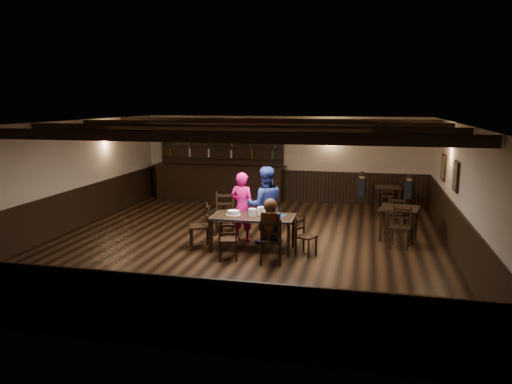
% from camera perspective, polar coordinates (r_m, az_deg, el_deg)
% --- Properties ---
extents(ground, '(10.00, 10.00, 0.00)m').
position_cam_1_polar(ground, '(11.34, -1.29, -5.84)').
color(ground, black).
rests_on(ground, ground).
extents(room_shell, '(9.02, 10.02, 2.71)m').
position_cam_1_polar(room_shell, '(11.02, -1.23, 2.97)').
color(room_shell, beige).
rests_on(room_shell, ground).
extents(dining_table, '(1.78, 0.91, 0.75)m').
position_cam_1_polar(dining_table, '(10.65, -0.33, -3.10)').
color(dining_table, black).
rests_on(dining_table, ground).
extents(chair_near_left, '(0.46, 0.45, 0.82)m').
position_cam_1_polar(chair_near_left, '(10.00, -3.20, -5.21)').
color(chair_near_left, black).
rests_on(chair_near_left, ground).
extents(chair_near_right, '(0.51, 0.50, 0.93)m').
position_cam_1_polar(chair_near_right, '(9.75, 1.68, -5.22)').
color(chair_near_right, black).
rests_on(chair_near_right, ground).
extents(chair_end_left, '(0.58, 0.59, 0.97)m').
position_cam_1_polar(chair_end_left, '(10.89, -6.02, -3.48)').
color(chair_end_left, black).
rests_on(chair_end_left, ground).
extents(chair_end_right, '(0.47, 0.48, 0.79)m').
position_cam_1_polar(chair_end_right, '(10.43, 5.43, -4.68)').
color(chair_end_right, black).
rests_on(chair_end_right, ground).
extents(chair_far_pushed, '(0.55, 0.54, 1.00)m').
position_cam_1_polar(chair_far_pushed, '(12.07, -3.59, -1.99)').
color(chair_far_pushed, black).
rests_on(chair_far_pushed, ground).
extents(woman_pink, '(0.64, 0.48, 1.59)m').
position_cam_1_polar(woman_pink, '(11.35, -1.59, -1.69)').
color(woman_pink, '#F31774').
rests_on(woman_pink, ground).
extents(man_blue, '(1.02, 0.90, 1.74)m').
position_cam_1_polar(man_blue, '(11.14, 1.04, -1.52)').
color(man_blue, navy).
rests_on(man_blue, ground).
extents(seated_person, '(0.36, 0.53, 0.87)m').
position_cam_1_polar(seated_person, '(9.73, 1.66, -3.37)').
color(seated_person, black).
rests_on(seated_person, ground).
extents(cake, '(0.31, 0.31, 0.10)m').
position_cam_1_polar(cake, '(10.74, -2.60, -2.38)').
color(cake, white).
rests_on(cake, dining_table).
extents(plate_stack_a, '(0.17, 0.17, 0.16)m').
position_cam_1_polar(plate_stack_a, '(10.62, -0.40, -2.32)').
color(plate_stack_a, white).
rests_on(plate_stack_a, dining_table).
extents(plate_stack_b, '(0.15, 0.15, 0.18)m').
position_cam_1_polar(plate_stack_b, '(10.67, 0.53, -2.20)').
color(plate_stack_b, white).
rests_on(plate_stack_b, dining_table).
extents(tea_light, '(0.04, 0.04, 0.06)m').
position_cam_1_polar(tea_light, '(10.70, -0.21, -2.53)').
color(tea_light, '#A5A8AD').
rests_on(tea_light, dining_table).
extents(salt_shaker, '(0.04, 0.04, 0.10)m').
position_cam_1_polar(salt_shaker, '(10.46, 1.44, -2.68)').
color(salt_shaker, silver).
rests_on(salt_shaker, dining_table).
extents(pepper_shaker, '(0.04, 0.04, 0.09)m').
position_cam_1_polar(pepper_shaker, '(10.49, 1.91, -2.66)').
color(pepper_shaker, '#A5A8AD').
rests_on(pepper_shaker, dining_table).
extents(drink_glass, '(0.07, 0.07, 0.10)m').
position_cam_1_polar(drink_glass, '(10.66, 1.04, -2.43)').
color(drink_glass, silver).
rests_on(drink_glass, dining_table).
extents(menu_red, '(0.32, 0.24, 0.00)m').
position_cam_1_polar(menu_red, '(10.42, 1.91, -3.00)').
color(menu_red, maroon).
rests_on(menu_red, dining_table).
extents(menu_blue, '(0.38, 0.31, 0.00)m').
position_cam_1_polar(menu_blue, '(10.70, 2.53, -2.65)').
color(menu_blue, '#102151').
rests_on(menu_blue, dining_table).
extents(bar_counter, '(4.30, 0.70, 2.20)m').
position_cam_1_polar(bar_counter, '(16.16, -4.14, 1.64)').
color(bar_counter, black).
rests_on(bar_counter, ground).
extents(back_table_a, '(0.99, 0.99, 0.75)m').
position_cam_1_polar(back_table_a, '(11.94, 16.05, -2.19)').
color(back_table_a, black).
rests_on(back_table_a, ground).
extents(back_table_b, '(0.77, 0.77, 0.75)m').
position_cam_1_polar(back_table_b, '(14.76, 14.80, 0.16)').
color(back_table_b, black).
rests_on(back_table_b, ground).
extents(bg_patron_left, '(0.24, 0.36, 0.71)m').
position_cam_1_polar(bg_patron_left, '(14.65, 12.01, 0.92)').
color(bg_patron_left, black).
rests_on(bg_patron_left, ground).
extents(bg_patron_right, '(0.30, 0.38, 0.68)m').
position_cam_1_polar(bg_patron_right, '(14.68, 17.13, 0.65)').
color(bg_patron_right, black).
rests_on(bg_patron_right, ground).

